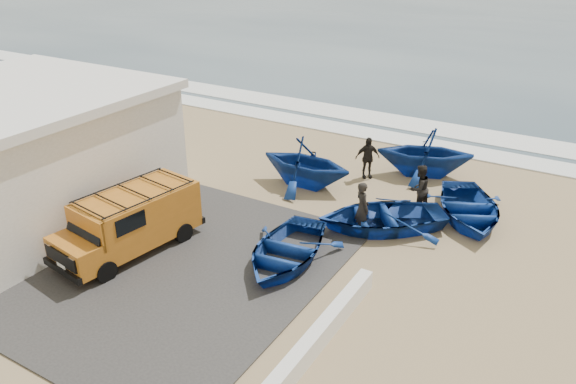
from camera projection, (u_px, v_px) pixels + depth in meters
The scene contains 16 objects.
ground at pixel (223, 241), 18.13m from camera, with size 160.00×160.00×0.00m, color #9F855C.
slab at pixel (133, 251), 17.48m from camera, with size 12.00×10.00×0.05m, color #3A3835.
ocean at pixel (529, 20), 61.65m from camera, with size 180.00×88.00×0.01m, color #385166.
surf_line at pixel (370, 134), 27.44m from camera, with size 180.00×1.60×0.06m, color white.
surf_wash at pixel (389, 120), 29.39m from camera, with size 180.00×2.20×0.04m, color white.
building at pixel (8, 154), 19.11m from camera, with size 8.40×9.40×4.30m.
parapet at pixel (316, 339), 13.36m from camera, with size 0.35×6.00×0.55m, color silver.
van at pixel (131, 220), 17.19m from camera, with size 2.44×4.79×1.96m.
boat_near_left at pixel (286, 250), 16.81m from camera, with size 2.87×4.01×0.83m, color navy.
boat_near_right at pixel (381, 217), 18.69m from camera, with size 3.07×4.30×0.89m, color navy.
boat_mid_left at pixel (306, 162), 21.61m from camera, with size 3.21×3.72×1.96m, color navy.
boat_mid_right at pixel (469, 208), 19.30m from camera, with size 2.94×4.12×0.85m, color navy.
boat_far_left at pixel (425, 152), 22.54m from camera, with size 3.27×3.79×2.00m, color navy.
fisherman_front at pixel (362, 208), 18.28m from camera, with size 0.65×0.43×1.79m, color black.
fisherman_middle at pixel (419, 189), 19.68m from camera, with size 0.85×0.66×1.75m, color black.
fisherman_back at pixel (367, 158), 22.38m from camera, with size 1.00×0.42×1.71m, color black.
Camera 1 is at (9.84, -12.44, 9.16)m, focal length 35.00 mm.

